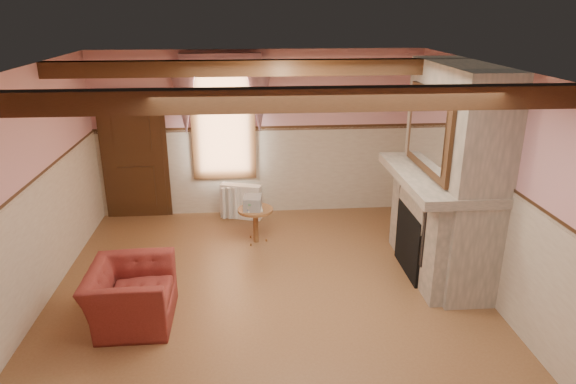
{
  "coord_description": "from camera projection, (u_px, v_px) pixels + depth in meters",
  "views": [
    {
      "loc": [
        -0.22,
        -5.53,
        3.44
      ],
      "look_at": [
        0.31,
        0.8,
        1.14
      ],
      "focal_mm": 32.0,
      "sensor_mm": 36.0,
      "label": 1
    }
  ],
  "objects": [
    {
      "name": "floor",
      "position": [
        269.0,
        300.0,
        6.38
      ],
      "size": [
        5.5,
        6.0,
        0.01
      ],
      "primitive_type": "cube",
      "color": "brown",
      "rests_on": "ground"
    },
    {
      "name": "ceiling",
      "position": [
        265.0,
        71.0,
        5.42
      ],
      "size": [
        5.5,
        6.0,
        0.01
      ],
      "primitive_type": "cube",
      "color": "silver",
      "rests_on": "wall_back"
    },
    {
      "name": "wall_back",
      "position": [
        259.0,
        134.0,
        8.71
      ],
      "size": [
        5.5,
        0.02,
        2.8
      ],
      "primitive_type": "cube",
      "color": "pink",
      "rests_on": "floor"
    },
    {
      "name": "wall_front",
      "position": [
        289.0,
        367.0,
        3.09
      ],
      "size": [
        5.5,
        0.02,
        2.8
      ],
      "primitive_type": "cube",
      "color": "pink",
      "rests_on": "floor"
    },
    {
      "name": "wall_left",
      "position": [
        20.0,
        202.0,
        5.69
      ],
      "size": [
        0.02,
        6.0,
        2.8
      ],
      "primitive_type": "cube",
      "color": "pink",
      "rests_on": "floor"
    },
    {
      "name": "wall_right",
      "position": [
        497.0,
        188.0,
        6.11
      ],
      "size": [
        0.02,
        6.0,
        2.8
      ],
      "primitive_type": "cube",
      "color": "pink",
      "rests_on": "floor"
    },
    {
      "name": "wainscot",
      "position": [
        268.0,
        246.0,
        6.12
      ],
      "size": [
        5.5,
        6.0,
        1.5
      ],
      "primitive_type": null,
      "color": "beige",
      "rests_on": "floor"
    },
    {
      "name": "chair_rail",
      "position": [
        267.0,
        187.0,
        5.86
      ],
      "size": [
        5.5,
        6.0,
        0.08
      ],
      "primitive_type": null,
      "color": "black",
      "rests_on": "wainscot"
    },
    {
      "name": "firebox",
      "position": [
        414.0,
        241.0,
        6.94
      ],
      "size": [
        0.2,
        0.95,
        0.9
      ],
      "primitive_type": "cube",
      "color": "black",
      "rests_on": "floor"
    },
    {
      "name": "armchair",
      "position": [
        131.0,
        295.0,
        5.86
      ],
      "size": [
        0.92,
        1.05,
        0.68
      ],
      "primitive_type": "imported",
      "rotation": [
        0.0,
        0.0,
        1.58
      ],
      "color": "maroon",
      "rests_on": "floor"
    },
    {
      "name": "side_table",
      "position": [
        256.0,
        225.0,
        7.88
      ],
      "size": [
        0.65,
        0.65,
        0.55
      ],
      "primitive_type": "cylinder",
      "rotation": [
        0.0,
        0.0,
        0.24
      ],
      "color": "brown",
      "rests_on": "floor"
    },
    {
      "name": "book_stack",
      "position": [
        253.0,
        203.0,
        7.74
      ],
      "size": [
        0.29,
        0.35,
        0.2
      ],
      "primitive_type": "cube",
      "rotation": [
        0.0,
        0.0,
        -0.11
      ],
      "color": "#B7AD8C",
      "rests_on": "side_table"
    },
    {
      "name": "radiator",
      "position": [
        241.0,
        201.0,
        8.78
      ],
      "size": [
        0.72,
        0.39,
        0.6
      ],
      "primitive_type": "cube",
      "rotation": [
        0.0,
        0.0,
        -0.31
      ],
      "color": "white",
      "rests_on": "floor"
    },
    {
      "name": "bowl",
      "position": [
        435.0,
        166.0,
        6.74
      ],
      "size": [
        0.36,
        0.36,
        0.09
      ],
      "primitive_type": "imported",
      "color": "brown",
      "rests_on": "mantel"
    },
    {
      "name": "mantel_clock",
      "position": [
        424.0,
        153.0,
        7.14
      ],
      "size": [
        0.14,
        0.24,
        0.2
      ],
      "primitive_type": "cube",
      "color": "black",
      "rests_on": "mantel"
    },
    {
      "name": "oil_lamp",
      "position": [
        427.0,
        152.0,
        7.04
      ],
      "size": [
        0.11,
        0.11,
        0.28
      ],
      "primitive_type": "cylinder",
      "color": "gold",
      "rests_on": "mantel"
    },
    {
      "name": "candle_red",
      "position": [
        452.0,
        177.0,
        6.2
      ],
      "size": [
        0.06,
        0.06,
        0.16
      ],
      "primitive_type": "cylinder",
      "color": "#AE151E",
      "rests_on": "mantel"
    },
    {
      "name": "jar_yellow",
      "position": [
        446.0,
        174.0,
        6.38
      ],
      "size": [
        0.06,
        0.06,
        0.12
      ],
      "primitive_type": "cylinder",
      "color": "gold",
      "rests_on": "mantel"
    },
    {
      "name": "fireplace",
      "position": [
        452.0,
        174.0,
        6.65
      ],
      "size": [
        0.85,
        2.0,
        2.8
      ],
      "primitive_type": "cube",
      "color": "gray",
      "rests_on": "floor"
    },
    {
      "name": "mantel",
      "position": [
        438.0,
        177.0,
        6.65
      ],
      "size": [
        1.05,
        2.05,
        0.12
      ],
      "primitive_type": "cube",
      "color": "gray",
      "rests_on": "fireplace"
    },
    {
      "name": "overmantel_mirror",
      "position": [
        428.0,
        131.0,
        6.43
      ],
      "size": [
        0.06,
        1.44,
        1.04
      ],
      "primitive_type": "cube",
      "color": "silver",
      "rests_on": "fireplace"
    },
    {
      "name": "door",
      "position": [
        135.0,
        158.0,
        8.61
      ],
      "size": [
        1.1,
        0.1,
        2.1
      ],
      "primitive_type": "cube",
      "color": "black",
      "rests_on": "floor"
    },
    {
      "name": "window",
      "position": [
        223.0,
        121.0,
        8.55
      ],
      "size": [
        1.06,
        0.08,
        2.02
      ],
      "primitive_type": "cube",
      "color": "white",
      "rests_on": "wall_back"
    },
    {
      "name": "window_drapes",
      "position": [
        221.0,
        85.0,
        8.26
      ],
      "size": [
        1.3,
        0.14,
        1.4
      ],
      "primitive_type": "cube",
      "color": "gray",
      "rests_on": "wall_back"
    },
    {
      "name": "ceiling_beam_front",
      "position": [
        271.0,
        100.0,
        4.33
      ],
      "size": [
        5.5,
        0.18,
        0.2
      ],
      "primitive_type": "cube",
      "color": "black",
      "rests_on": "ceiling"
    },
    {
      "name": "ceiling_beam_back",
      "position": [
        262.0,
        68.0,
        6.58
      ],
      "size": [
        5.5,
        0.18,
        0.2
      ],
      "primitive_type": "cube",
      "color": "black",
      "rests_on": "ceiling"
    }
  ]
}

